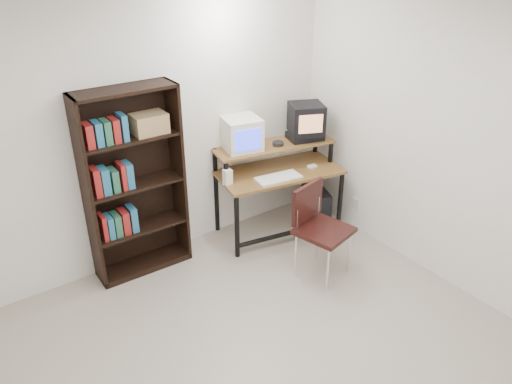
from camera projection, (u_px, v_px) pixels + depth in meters
floor at (277, 370)px, 3.81m from camera, size 4.00×4.00×0.01m
ceiling at (286, 11)px, 2.60m from camera, size 4.00×4.00×0.01m
back_wall at (148, 134)px, 4.65m from camera, size 4.00×0.01×2.60m
right_wall at (466, 153)px, 4.24m from camera, size 0.01×4.00×2.60m
computer_desk at (278, 173)px, 5.30m from camera, size 1.40×0.88×0.98m
crt_monitor at (241, 134)px, 5.08m from camera, size 0.43×0.43×0.34m
vcr at (305, 137)px, 5.38m from camera, size 0.42×0.35×0.08m
crt_tv at (306, 119)px, 5.29m from camera, size 0.45×0.44×0.32m
cd_spindle at (278, 144)px, 5.23m from camera, size 0.13×0.13×0.05m
keyboard at (278, 179)px, 5.08m from camera, size 0.49×0.27×0.03m
mousepad at (312, 169)px, 5.32m from camera, size 0.25×0.22×0.01m
mouse at (312, 167)px, 5.33m from camera, size 0.10×0.06×0.03m
desk_speaker at (228, 177)px, 4.95m from camera, size 0.08×0.08×0.17m
pc_tower at (316, 206)px, 5.66m from camera, size 0.34×0.49×0.42m
school_chair at (318, 221)px, 4.67m from camera, size 0.55×0.55×0.91m
bookshelf at (133, 182)px, 4.58m from camera, size 0.91×0.32×1.81m
wall_outlet at (356, 203)px, 5.52m from camera, size 0.02×0.08×0.12m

